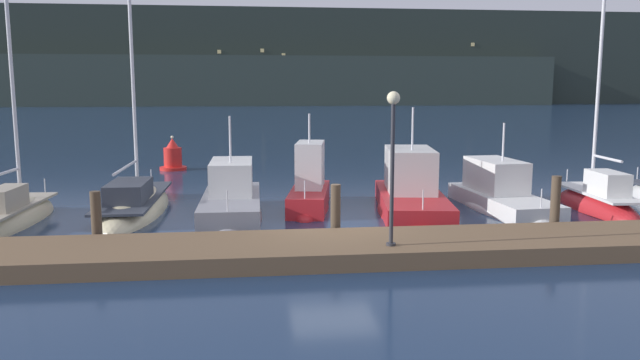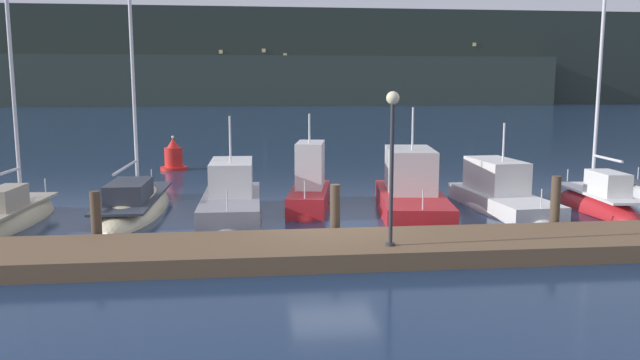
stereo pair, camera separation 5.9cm
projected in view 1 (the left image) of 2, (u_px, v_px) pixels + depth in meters
name	position (u px, v px, depth m)	size (l,w,h in m)	color
ground_plane	(334.00, 238.00, 18.07)	(400.00, 400.00, 0.00)	#192D4C
dock	(345.00, 249.00, 16.03)	(33.03, 2.80, 0.45)	brown
mooring_pile_1	(96.00, 220.00, 16.81)	(0.28, 0.28, 1.57)	#4C3D2D
mooring_pile_2	(336.00, 213.00, 17.57)	(0.28, 0.28, 1.64)	#4C3D2D
mooring_pile_3	(555.00, 206.00, 18.31)	(0.28, 0.28, 1.77)	#4C3D2D
sailboat_berth_2	(16.00, 220.00, 19.89)	(1.55, 5.60, 7.75)	beige
sailboat_berth_3	(135.00, 208.00, 21.86)	(2.17, 7.72, 10.80)	beige
motorboat_berth_4	(232.00, 208.00, 20.89)	(2.14, 6.31, 4.03)	gray
motorboat_berth_5	(310.00, 195.00, 22.44)	(2.18, 4.87, 3.92)	red
motorboat_berth_6	(411.00, 199.00, 21.91)	(3.30, 7.11, 4.12)	red
motorboat_berth_7	(501.00, 201.00, 22.28)	(2.40, 6.28, 3.63)	white
sailboat_berth_8	(597.00, 206.00, 22.01)	(1.80, 5.38, 8.39)	red
channel_buoy	(173.00, 157.00, 32.62)	(1.40, 1.40, 1.80)	red
dock_lamppost	(393.00, 143.00, 15.10)	(0.32, 0.32, 3.80)	#2D2D33
hillside_backdrop	(252.00, 61.00, 144.96)	(240.00, 23.00, 21.60)	#28332D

